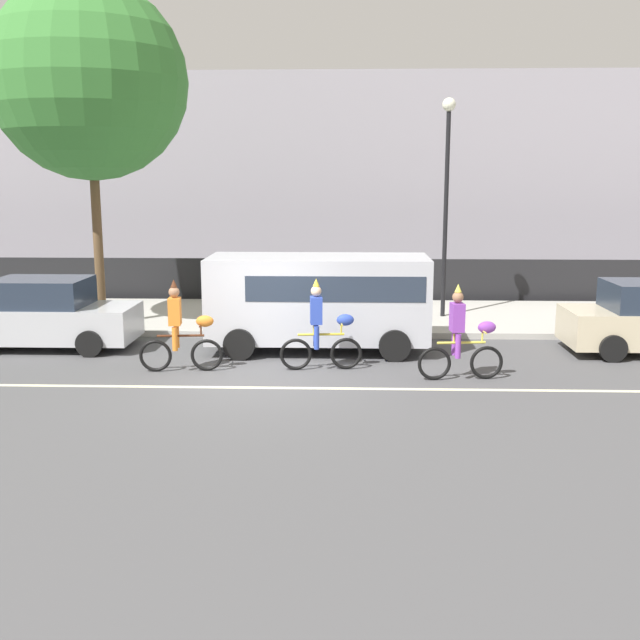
% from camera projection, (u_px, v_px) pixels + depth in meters
% --- Properties ---
extents(ground_plane, '(80.00, 80.00, 0.00)m').
position_uv_depth(ground_plane, '(258.00, 381.00, 14.77)').
color(ground_plane, '#4C4C4F').
extents(road_centre_line, '(36.00, 0.14, 0.01)m').
position_uv_depth(road_centre_line, '(255.00, 388.00, 14.28)').
color(road_centre_line, beige).
rests_on(road_centre_line, ground).
extents(sidewalk_curb, '(60.00, 5.00, 0.15)m').
position_uv_depth(sidewalk_curb, '(285.00, 316.00, 21.13)').
color(sidewalk_curb, '#ADAAA3').
rests_on(sidewalk_curb, ground).
extents(fence_line, '(40.00, 0.08, 1.40)m').
position_uv_depth(fence_line, '(292.00, 280.00, 23.86)').
color(fence_line, black).
rests_on(fence_line, ground).
extents(building_backdrop, '(28.00, 8.00, 7.77)m').
position_uv_depth(building_backdrop, '(343.00, 178.00, 31.64)').
color(building_backdrop, '#99939E').
rests_on(building_backdrop, ground).
extents(parade_cyclist_orange, '(1.72, 0.50, 1.92)m').
position_uv_depth(parade_cyclist_orange, '(181.00, 331.00, 15.34)').
color(parade_cyclist_orange, black).
rests_on(parade_cyclist_orange, ground).
extents(parade_cyclist_cobalt, '(1.72, 0.50, 1.92)m').
position_uv_depth(parade_cyclist_cobalt, '(322.00, 330.00, 15.47)').
color(parade_cyclist_cobalt, black).
rests_on(parade_cyclist_cobalt, ground).
extents(parade_cyclist_purple, '(1.72, 0.50, 1.92)m').
position_uv_depth(parade_cyclist_purple, '(462.00, 338.00, 14.71)').
color(parade_cyclist_purple, black).
rests_on(parade_cyclist_purple, ground).
extents(parked_van_silver, '(5.00, 2.22, 2.18)m').
position_uv_depth(parked_van_silver, '(322.00, 296.00, 17.14)').
color(parked_van_silver, silver).
rests_on(parked_van_silver, ground).
extents(parked_car_silver, '(4.10, 1.92, 1.64)m').
position_uv_depth(parked_car_silver, '(46.00, 315.00, 17.48)').
color(parked_car_silver, '#B7BABF').
rests_on(parked_car_silver, ground).
extents(street_lamp_post, '(0.36, 0.36, 5.86)m').
position_uv_depth(street_lamp_post, '(447.00, 176.00, 20.07)').
color(street_lamp_post, black).
rests_on(street_lamp_post, sidewalk_curb).
extents(street_tree_near_lamp, '(4.88, 4.88, 8.58)m').
position_uv_depth(street_tree_near_lamp, '(89.00, 81.00, 18.46)').
color(street_tree_near_lamp, brown).
rests_on(street_tree_near_lamp, sidewalk_curb).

